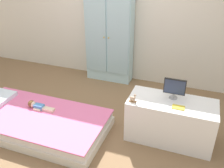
# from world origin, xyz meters

# --- Properties ---
(ground_plane) EXTENTS (10.00, 10.00, 0.02)m
(ground_plane) POSITION_xyz_m (0.00, 0.00, -0.01)
(ground_plane) COLOR brown
(back_wall) EXTENTS (6.40, 0.05, 2.70)m
(back_wall) POSITION_xyz_m (0.00, 1.57, 1.35)
(back_wall) COLOR silver
(back_wall) RESTS_ON ground_plane
(bed) EXTENTS (1.81, 0.92, 0.22)m
(bed) POSITION_xyz_m (-0.46, -0.28, 0.11)
(bed) COLOR silver
(bed) RESTS_ON ground_plane
(doll) EXTENTS (0.39, 0.13, 0.10)m
(doll) POSITION_xyz_m (-0.55, -0.14, 0.26)
(doll) COLOR #4C84C6
(doll) RESTS_ON bed
(wardrobe) EXTENTS (0.79, 0.28, 1.64)m
(wardrobe) POSITION_xyz_m (-0.09, 1.40, 0.82)
(wardrobe) COLOR silver
(wardrobe) RESTS_ON ground_plane
(tv_stand) EXTENTS (1.02, 0.47, 0.54)m
(tv_stand) POSITION_xyz_m (1.18, 0.12, 0.27)
(tv_stand) COLOR white
(tv_stand) RESTS_ON ground_plane
(tv_monitor) EXTENTS (0.25, 0.10, 0.25)m
(tv_monitor) POSITION_xyz_m (1.17, 0.20, 0.68)
(tv_monitor) COLOR #99999E
(tv_monitor) RESTS_ON tv_stand
(rocking_horse_toy) EXTENTS (0.09, 0.04, 0.11)m
(rocking_horse_toy) POSITION_xyz_m (0.75, -0.04, 0.59)
(rocking_horse_toy) COLOR #8E6642
(rocking_horse_toy) RESTS_ON tv_stand
(book_yellow) EXTENTS (0.14, 0.09, 0.01)m
(book_yellow) POSITION_xyz_m (1.26, 0.01, 0.54)
(book_yellow) COLOR gold
(book_yellow) RESTS_ON tv_stand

